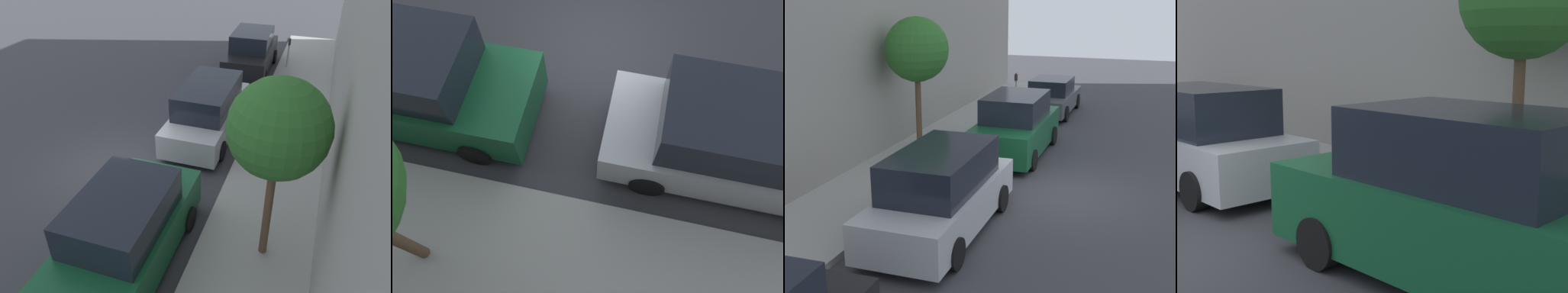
# 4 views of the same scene
# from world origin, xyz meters

# --- Properties ---
(ground_plane) EXTENTS (60.00, 60.00, 0.00)m
(ground_plane) POSITION_xyz_m (0.00, 0.00, 0.00)
(ground_plane) COLOR #38383D
(sidewalk) EXTENTS (2.66, 32.00, 0.15)m
(sidewalk) POSITION_xyz_m (4.83, 0.00, 0.07)
(sidewalk) COLOR #9E9E99
(sidewalk) RESTS_ON ground_plane
(parked_suv_second) EXTENTS (2.08, 4.82, 1.98)m
(parked_suv_second) POSITION_xyz_m (2.16, -3.16, 0.93)
(parked_suv_second) COLOR #14512D
(parked_suv_second) RESTS_ON ground_plane
(parked_minivan_third) EXTENTS (2.02, 4.91, 1.90)m
(parked_minivan_third) POSITION_xyz_m (2.10, 3.12, 0.92)
(parked_minivan_third) COLOR #B7BABF
(parked_minivan_third) RESTS_ON ground_plane
(parked_suv_fourth) EXTENTS (2.09, 4.85, 1.98)m
(parked_suv_fourth) POSITION_xyz_m (2.26, 9.65, 0.93)
(parked_suv_fourth) COLOR black
(parked_suv_fourth) RESTS_ON ground_plane
(parking_meter_far) EXTENTS (0.11, 0.15, 1.43)m
(parking_meter_far) POSITION_xyz_m (3.95, 10.45, 1.03)
(parking_meter_far) COLOR #ADADB2
(parking_meter_far) RESTS_ON sidewalk
(street_tree) EXTENTS (2.00, 2.00, 4.28)m
(street_tree) POSITION_xyz_m (5.02, -1.95, 3.41)
(street_tree) COLOR brown
(street_tree) RESTS_ON sidewalk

